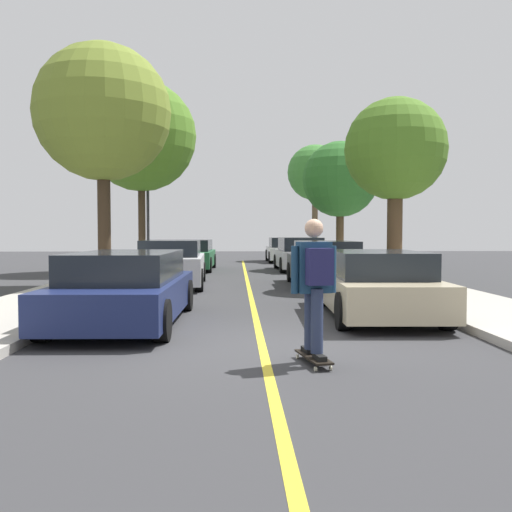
{
  "coord_description": "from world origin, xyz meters",
  "views": [
    {
      "loc": [
        -0.37,
        -8.0,
        1.63
      ],
      "look_at": [
        0.18,
        7.17,
        0.98
      ],
      "focal_mm": 38.77,
      "sensor_mm": 36.0,
      "label": 1
    }
  ],
  "objects_px": {
    "fire_hydrant": "(390,274)",
    "skateboard": "(313,357)",
    "parked_car_left_far": "(191,255)",
    "street_tree_right_near": "(340,180)",
    "streetlamp": "(148,190)",
    "parked_car_left_nearest": "(126,288)",
    "street_tree_right_far": "(315,173)",
    "street_tree_left_nearest": "(103,113)",
    "parked_car_left_near": "(172,263)",
    "parked_car_right_farthest": "(285,250)",
    "street_tree_right_nearest": "(395,151)",
    "street_tree_left_near": "(141,137)",
    "skateboarder": "(315,279)",
    "parked_car_right_near": "(325,264)",
    "parked_car_right_far": "(299,254)",
    "parked_car_right_nearest": "(375,284)"
  },
  "relations": [
    {
      "from": "fire_hydrant",
      "to": "skateboard",
      "type": "relative_size",
      "value": 0.81
    },
    {
      "from": "parked_car_left_far",
      "to": "skateboard",
      "type": "xyz_separation_m",
      "value": [
        2.91,
        -17.2,
        -0.58
      ]
    },
    {
      "from": "street_tree_right_near",
      "to": "streetlamp",
      "type": "distance_m",
      "value": 8.36
    },
    {
      "from": "parked_car_left_nearest",
      "to": "street_tree_right_far",
      "type": "bearing_deg",
      "value": 73.6
    },
    {
      "from": "street_tree_left_nearest",
      "to": "streetlamp",
      "type": "xyz_separation_m",
      "value": [
        0.14,
        7.13,
        -1.67
      ]
    },
    {
      "from": "parked_car_left_near",
      "to": "parked_car_right_farthest",
      "type": "xyz_separation_m",
      "value": [
        4.66,
        13.63,
        -0.04
      ]
    },
    {
      "from": "fire_hydrant",
      "to": "street_tree_right_nearest",
      "type": "bearing_deg",
      "value": 67.16
    },
    {
      "from": "street_tree_right_far",
      "to": "streetlamp",
      "type": "bearing_deg",
      "value": -133.57
    },
    {
      "from": "street_tree_left_near",
      "to": "parked_car_left_near",
      "type": "bearing_deg",
      "value": -72.26
    },
    {
      "from": "parked_car_right_farthest",
      "to": "parked_car_left_far",
      "type": "bearing_deg",
      "value": -125.66
    },
    {
      "from": "parked_car_left_near",
      "to": "parked_car_left_far",
      "type": "xyz_separation_m",
      "value": [
        0.0,
        7.14,
        -0.04
      ]
    },
    {
      "from": "street_tree_right_nearest",
      "to": "skateboard",
      "type": "bearing_deg",
      "value": -111.75
    },
    {
      "from": "skateboard",
      "to": "skateboarder",
      "type": "relative_size",
      "value": 0.51
    },
    {
      "from": "street_tree_left_near",
      "to": "street_tree_right_near",
      "type": "bearing_deg",
      "value": 10.71
    },
    {
      "from": "parked_car_right_near",
      "to": "street_tree_left_nearest",
      "type": "bearing_deg",
      "value": -176.38
    },
    {
      "from": "parked_car_left_far",
      "to": "parked_car_right_near",
      "type": "relative_size",
      "value": 1.06
    },
    {
      "from": "skateboard",
      "to": "parked_car_right_far",
      "type": "bearing_deg",
      "value": 84.05
    },
    {
      "from": "street_tree_right_near",
      "to": "parked_car_left_far",
      "type": "bearing_deg",
      "value": -176.92
    },
    {
      "from": "street_tree_left_near",
      "to": "fire_hydrant",
      "type": "xyz_separation_m",
      "value": [
        8.04,
        -7.78,
        -5.03
      ]
    },
    {
      "from": "street_tree_left_nearest",
      "to": "parked_car_right_farthest",
      "type": "bearing_deg",
      "value": 65.2
    },
    {
      "from": "parked_car_right_nearest",
      "to": "skateboard",
      "type": "xyz_separation_m",
      "value": [
        -1.74,
        -3.84,
        -0.54
      ]
    },
    {
      "from": "street_tree_left_nearest",
      "to": "skateboard",
      "type": "height_order",
      "value": "street_tree_left_nearest"
    },
    {
      "from": "parked_car_left_near",
      "to": "parked_car_left_far",
      "type": "height_order",
      "value": "parked_car_left_near"
    },
    {
      "from": "street_tree_left_nearest",
      "to": "streetlamp",
      "type": "bearing_deg",
      "value": 88.88
    },
    {
      "from": "parked_car_left_near",
      "to": "parked_car_right_nearest",
      "type": "height_order",
      "value": "parked_car_left_near"
    },
    {
      "from": "parked_car_right_nearest",
      "to": "street_tree_right_near",
      "type": "distance_m",
      "value": 14.24
    },
    {
      "from": "parked_car_right_far",
      "to": "parked_car_right_farthest",
      "type": "height_order",
      "value": "parked_car_right_far"
    },
    {
      "from": "parked_car_left_far",
      "to": "parked_car_right_farthest",
      "type": "relative_size",
      "value": 1.1
    },
    {
      "from": "parked_car_left_far",
      "to": "parked_car_right_far",
      "type": "bearing_deg",
      "value": -5.88
    },
    {
      "from": "streetlamp",
      "to": "street_tree_left_near",
      "type": "bearing_deg",
      "value": -101.26
    },
    {
      "from": "street_tree_right_far",
      "to": "parked_car_right_nearest",
      "type": "bearing_deg",
      "value": -95.01
    },
    {
      "from": "parked_car_left_far",
      "to": "parked_car_right_near",
      "type": "distance_m",
      "value": 8.63
    },
    {
      "from": "parked_car_right_farthest",
      "to": "skateboard",
      "type": "relative_size",
      "value": 4.82
    },
    {
      "from": "street_tree_left_nearest",
      "to": "fire_hydrant",
      "type": "height_order",
      "value": "street_tree_left_nearest"
    },
    {
      "from": "skateboard",
      "to": "streetlamp",
      "type": "bearing_deg",
      "value": 105.63
    },
    {
      "from": "parked_car_left_far",
      "to": "skateboarder",
      "type": "bearing_deg",
      "value": -80.4
    },
    {
      "from": "street_tree_left_near",
      "to": "street_tree_right_nearest",
      "type": "height_order",
      "value": "street_tree_left_near"
    },
    {
      "from": "skateboard",
      "to": "parked_car_right_nearest",
      "type": "bearing_deg",
      "value": 65.59
    },
    {
      "from": "parked_car_left_far",
      "to": "parked_car_right_far",
      "type": "distance_m",
      "value": 4.68
    },
    {
      "from": "streetlamp",
      "to": "skateboard",
      "type": "xyz_separation_m",
      "value": [
        4.66,
        -16.66,
        -3.31
      ]
    },
    {
      "from": "parked_car_right_nearest",
      "to": "fire_hydrant",
      "type": "bearing_deg",
      "value": 70.93
    },
    {
      "from": "street_tree_right_far",
      "to": "parked_car_right_farthest",
      "type": "bearing_deg",
      "value": -138.2
    },
    {
      "from": "parked_car_left_nearest",
      "to": "parked_car_left_far",
      "type": "distance_m",
      "value": 14.06
    },
    {
      "from": "parked_car_right_nearest",
      "to": "streetlamp",
      "type": "xyz_separation_m",
      "value": [
        -6.4,
        12.82,
        2.77
      ]
    },
    {
      "from": "parked_car_right_near",
      "to": "skateboard",
      "type": "height_order",
      "value": "parked_car_right_near"
    },
    {
      "from": "parked_car_right_nearest",
      "to": "skateboarder",
      "type": "distance_m",
      "value": 4.27
    },
    {
      "from": "street_tree_right_far",
      "to": "street_tree_left_near",
      "type": "bearing_deg",
      "value": -131.84
    },
    {
      "from": "fire_hydrant",
      "to": "skateboarder",
      "type": "height_order",
      "value": "skateboarder"
    },
    {
      "from": "street_tree_left_near",
      "to": "street_tree_right_near",
      "type": "height_order",
      "value": "street_tree_left_near"
    },
    {
      "from": "parked_car_right_farthest",
      "to": "skateboard",
      "type": "distance_m",
      "value": 23.76
    }
  ]
}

